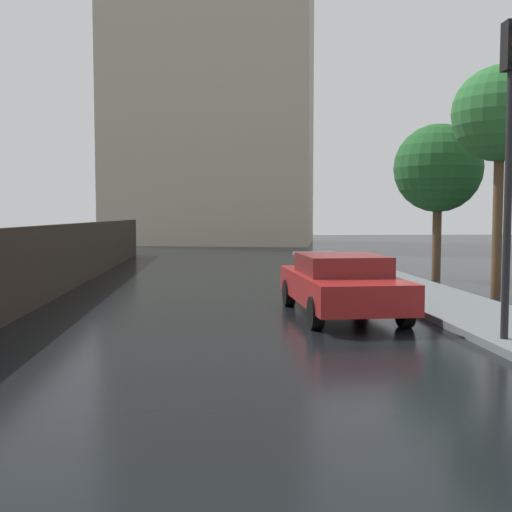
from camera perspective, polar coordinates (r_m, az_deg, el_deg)
The scene contains 5 objects.
car_red_mid_road at distance 12.88m, azimuth 7.92°, elevation -2.54°, with size 2.07×4.50×1.28m.
traffic_light at distance 10.47m, azimuth 22.60°, elevation 11.30°, with size 0.26×0.39×4.93m.
street_tree_near at distance 20.66m, azimuth 16.58°, elevation 7.77°, with size 2.81×2.81×5.00m.
street_tree_mid at distance 16.76m, azimuth 21.77°, elevation 12.05°, with size 2.38×2.38×5.80m.
distant_tower at distance 47.68m, azimuth -3.90°, elevation 21.14°, with size 15.93×13.26×32.51m.
Camera 1 is at (-0.29, -2.17, 2.11)m, focal length 43.02 mm.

